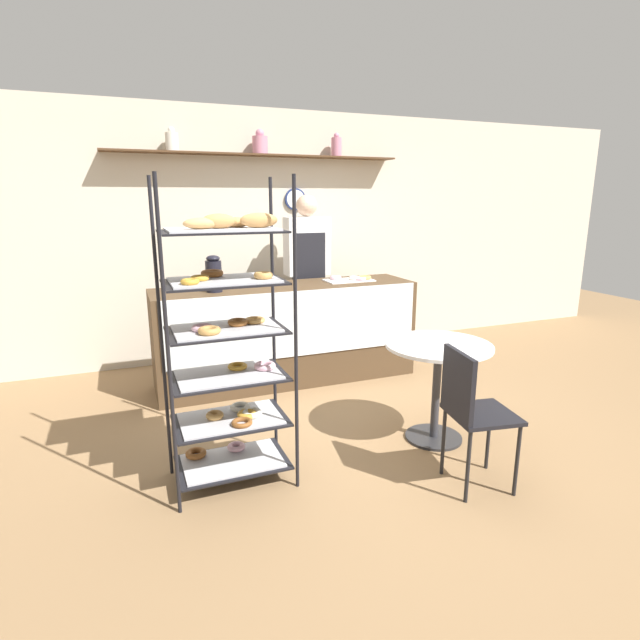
{
  "coord_description": "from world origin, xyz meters",
  "views": [
    {
      "loc": [
        -1.45,
        -3.16,
        1.77
      ],
      "look_at": [
        0.0,
        0.47,
        0.81
      ],
      "focal_mm": 28.0,
      "sensor_mm": 36.0,
      "label": 1
    }
  ],
  "objects_px": {
    "pastry_rack": "(228,343)",
    "person_worker": "(307,272)",
    "donut_tray_counter": "(352,279)",
    "cafe_table": "(438,367)",
    "coffee_carafe": "(214,274)",
    "cafe_chair": "(470,404)"
  },
  "relations": [
    {
      "from": "cafe_chair",
      "to": "coffee_carafe",
      "type": "distance_m",
      "value": 2.49
    },
    {
      "from": "pastry_rack",
      "to": "donut_tray_counter",
      "type": "xyz_separation_m",
      "value": [
        1.6,
        1.62,
        0.05
      ]
    },
    {
      "from": "person_worker",
      "to": "cafe_table",
      "type": "height_order",
      "value": "person_worker"
    },
    {
      "from": "cafe_chair",
      "to": "donut_tray_counter",
      "type": "distance_m",
      "value": 2.29
    },
    {
      "from": "cafe_table",
      "to": "cafe_chair",
      "type": "bearing_deg",
      "value": -107.09
    },
    {
      "from": "person_worker",
      "to": "donut_tray_counter",
      "type": "distance_m",
      "value": 0.58
    },
    {
      "from": "cafe_table",
      "to": "coffee_carafe",
      "type": "xyz_separation_m",
      "value": [
        -1.33,
        1.53,
        0.55
      ]
    },
    {
      "from": "pastry_rack",
      "to": "donut_tray_counter",
      "type": "distance_m",
      "value": 2.27
    },
    {
      "from": "person_worker",
      "to": "cafe_table",
      "type": "bearing_deg",
      "value": -83.81
    },
    {
      "from": "person_worker",
      "to": "cafe_table",
      "type": "xyz_separation_m",
      "value": [
        0.23,
        -2.11,
        -0.43
      ]
    },
    {
      "from": "person_worker",
      "to": "coffee_carafe",
      "type": "relative_size",
      "value": 5.53
    },
    {
      "from": "pastry_rack",
      "to": "person_worker",
      "type": "distance_m",
      "value": 2.48
    },
    {
      "from": "pastry_rack",
      "to": "cafe_table",
      "type": "distance_m",
      "value": 1.56
    },
    {
      "from": "cafe_table",
      "to": "donut_tray_counter",
      "type": "bearing_deg",
      "value": 87.34
    },
    {
      "from": "donut_tray_counter",
      "to": "pastry_rack",
      "type": "bearing_deg",
      "value": -134.66
    },
    {
      "from": "person_worker",
      "to": "donut_tray_counter",
      "type": "xyz_separation_m",
      "value": [
        0.3,
        -0.49,
        -0.02
      ]
    },
    {
      "from": "coffee_carafe",
      "to": "donut_tray_counter",
      "type": "distance_m",
      "value": 1.41
    },
    {
      "from": "cafe_table",
      "to": "cafe_chair",
      "type": "xyz_separation_m",
      "value": [
        -0.19,
        -0.61,
        -0.01
      ]
    },
    {
      "from": "cafe_table",
      "to": "donut_tray_counter",
      "type": "height_order",
      "value": "donut_tray_counter"
    },
    {
      "from": "cafe_chair",
      "to": "coffee_carafe",
      "type": "bearing_deg",
      "value": 37.52
    },
    {
      "from": "cafe_table",
      "to": "donut_tray_counter",
      "type": "relative_size",
      "value": 1.61
    },
    {
      "from": "pastry_rack",
      "to": "cafe_chair",
      "type": "height_order",
      "value": "pastry_rack"
    }
  ]
}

